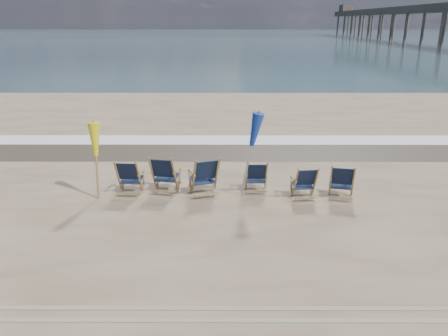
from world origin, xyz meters
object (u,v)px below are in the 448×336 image
at_px(beach_chair_1, 174,175).
at_px(beach_chair_5, 353,183).
at_px(beach_chair_4, 315,183).
at_px(fishing_pier, 439,20).
at_px(beach_chair_2, 217,175).
at_px(beach_chair_3, 266,177).
at_px(umbrella_blue, 249,133).
at_px(umbrella_yellow, 95,144).
at_px(beach_chair_0, 139,177).

xyz_separation_m(beach_chair_1, beach_chair_5, (4.57, -0.42, -0.05)).
height_order(beach_chair_4, fishing_pier, fishing_pier).
relative_size(beach_chair_2, beach_chair_3, 1.20).
bearing_deg(fishing_pier, umbrella_blue, -117.60).
bearing_deg(umbrella_blue, beach_chair_3, 28.69).
relative_size(beach_chair_3, umbrella_yellow, 0.47).
xyz_separation_m(umbrella_yellow, fishing_pier, (41.26, 71.53, 3.21)).
bearing_deg(beach_chair_3, umbrella_blue, 27.87).
xyz_separation_m(beach_chair_3, beach_chair_5, (2.15, -0.53, 0.03)).
xyz_separation_m(beach_chair_4, fishing_pier, (35.66, 71.67, 4.19)).
bearing_deg(beach_chair_4, fishing_pier, -122.90).
relative_size(beach_chair_3, beach_chair_5, 0.94).
xyz_separation_m(beach_chair_1, beach_chair_2, (1.12, -0.03, 0.01)).
distance_m(beach_chair_0, fishing_pier, 82.06).
xyz_separation_m(umbrella_blue, fishing_pier, (37.37, 71.49, 2.92)).
bearing_deg(beach_chair_2, beach_chair_1, -20.02).
height_order(beach_chair_2, beach_chair_5, beach_chair_2).
height_order(beach_chair_2, umbrella_yellow, umbrella_yellow).
distance_m(beach_chair_0, beach_chair_1, 0.92).
height_order(beach_chair_0, beach_chair_2, beach_chair_2).
xyz_separation_m(beach_chair_5, umbrella_blue, (-2.64, 0.27, 1.24)).
distance_m(beach_chair_3, fishing_pier, 80.32).
xyz_separation_m(beach_chair_2, beach_chair_4, (2.53, -0.30, -0.09)).
xyz_separation_m(beach_chair_0, beach_chair_1, (0.92, 0.07, 0.04)).
bearing_deg(beach_chair_3, beach_chair_0, 2.29).
bearing_deg(fishing_pier, umbrella_yellow, -119.98).
bearing_deg(umbrella_yellow, fishing_pier, 60.02).
xyz_separation_m(beach_chair_4, beach_chair_5, (0.93, -0.09, 0.03)).
relative_size(beach_chair_5, umbrella_blue, 0.43).
bearing_deg(beach_chair_0, beach_chair_1, -170.72).
relative_size(beach_chair_4, umbrella_blue, 0.41).
height_order(beach_chair_5, umbrella_yellow, umbrella_yellow).
bearing_deg(fishing_pier, beach_chair_1, -118.85).
relative_size(beach_chair_0, beach_chair_1, 0.93).
bearing_deg(umbrella_blue, umbrella_yellow, -179.51).
distance_m(beach_chair_0, beach_chair_2, 2.04).
xyz_separation_m(beach_chair_2, umbrella_yellow, (-3.08, -0.16, 0.89)).
height_order(beach_chair_5, umbrella_blue, umbrella_blue).
relative_size(beach_chair_2, beach_chair_4, 1.19).
height_order(beach_chair_1, fishing_pier, fishing_pier).
bearing_deg(beach_chair_4, beach_chair_3, -26.32).
bearing_deg(umbrella_yellow, beach_chair_2, 2.92).
xyz_separation_m(beach_chair_0, beach_chair_4, (4.56, -0.26, -0.04)).
bearing_deg(umbrella_blue, beach_chair_5, -5.81).
xyz_separation_m(beach_chair_0, beach_chair_2, (2.03, 0.04, 0.05)).
relative_size(beach_chair_0, beach_chair_3, 1.10).
height_order(beach_chair_1, beach_chair_5, beach_chair_1).
bearing_deg(beach_chair_1, fishing_pier, -108.38).
distance_m(beach_chair_4, beach_chair_5, 0.94).
distance_m(umbrella_blue, fishing_pier, 80.72).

